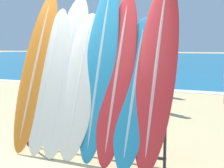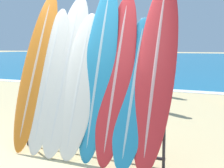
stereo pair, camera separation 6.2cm
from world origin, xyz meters
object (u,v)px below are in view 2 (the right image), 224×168
object	(u,v)px
surfboard_slot_2	(66,73)
person_far_right	(156,68)
person_near_water	(154,77)
surfboard_slot_1	(49,78)
surfboard_slot_7	(156,70)
surfboard_rack	(88,121)
surfboard_slot_6	(133,90)
surfboard_slot_5	(116,76)
surfboard_slot_4	(99,69)
surfboard_slot_0	(36,69)
surfboard_slot_3	(80,84)

from	to	relation	value
surfboard_slot_2	person_far_right	xyz separation A→B (m)	(-0.39, 5.86, -0.30)
person_near_water	surfboard_slot_1	bearing A→B (deg)	-37.05
surfboard_slot_7	person_near_water	world-z (taller)	surfboard_slot_7
surfboard_slot_7	person_far_right	xyz separation A→B (m)	(-1.78, 5.85, -0.38)
surfboard_rack	surfboard_slot_6	xyz separation A→B (m)	(0.69, 0.01, 0.49)
surfboard_rack	surfboard_slot_5	world-z (taller)	surfboard_slot_5
surfboard_slot_5	person_far_right	bearing A→B (deg)	101.84
surfboard_slot_4	surfboard_slot_0	bearing A→B (deg)	179.50
person_near_water	surfboard_slot_3	bearing A→B (deg)	-27.93
surfboard_slot_6	person_far_right	bearing A→B (deg)	104.27
surfboard_slot_1	surfboard_slot_4	xyz separation A→B (m)	(0.84, 0.04, 0.16)
surfboard_slot_6	surfboard_slot_3	bearing A→B (deg)	179.90
surfboard_rack	person_far_right	xyz separation A→B (m)	(-0.82, 5.94, 0.39)
surfboard_rack	surfboard_slot_0	size ratio (longest dim) A/B	0.92
surfboard_slot_1	surfboard_slot_4	world-z (taller)	surfboard_slot_4
surfboard_rack	surfboard_slot_0	distance (m)	1.23
surfboard_slot_0	surfboard_rack	bearing A→B (deg)	-4.99
surfboard_slot_2	surfboard_slot_5	xyz separation A→B (m)	(0.84, -0.01, -0.01)
person_near_water	surfboard_slot_7	bearing A→B (deg)	-10.14
surfboard_slot_5	surfboard_slot_7	distance (m)	0.56
surfboard_slot_2	person_far_right	bearing A→B (deg)	93.85
person_far_right	surfboard_slot_3	bearing A→B (deg)	176.41
surfboard_slot_1	surfboard_slot_2	size ratio (longest dim) A/B	0.92
person_far_right	surfboard_slot_7	bearing A→B (deg)	-173.11
surfboard_rack	surfboard_slot_5	bearing A→B (deg)	8.92
surfboard_rack	surfboard_slot_2	bearing A→B (deg)	169.76
surfboard_slot_0	person_far_right	bearing A→B (deg)	88.38
surfboard_slot_1	surfboard_slot_5	distance (m)	1.13
surfboard_slot_4	surfboard_slot_7	size ratio (longest dim) A/B	0.99
surfboard_slot_6	surfboard_slot_7	size ratio (longest dim) A/B	0.79
surfboard_rack	surfboard_slot_2	size ratio (longest dim) A/B	0.96
surfboard_slot_3	person_near_water	distance (m)	3.55
surfboard_slot_6	surfboard_slot_2	bearing A→B (deg)	176.41
surfboard_slot_0	person_far_right	size ratio (longest dim) A/B	1.51
surfboard_slot_5	surfboard_slot_7	size ratio (longest dim) A/B	0.93
surfboard_slot_7	person_far_right	world-z (taller)	surfboard_slot_7
surfboard_slot_5	person_far_right	size ratio (longest dim) A/B	1.44
surfboard_slot_4	surfboard_slot_6	bearing A→B (deg)	-7.08
person_near_water	person_far_right	bearing A→B (deg)	167.75
surfboard_slot_4	person_near_water	world-z (taller)	surfboard_slot_4
surfboard_slot_5	surfboard_slot_7	xyz separation A→B (m)	(0.55, 0.03, 0.09)
surfboard_slot_2	surfboard_slot_7	size ratio (longest dim) A/B	0.94
surfboard_slot_0	surfboard_slot_2	xyz separation A→B (m)	(0.56, -0.01, -0.04)
surfboard_slot_1	surfboard_slot_7	distance (m)	1.68
surfboard_rack	surfboard_slot_4	size ratio (longest dim) A/B	0.91
surfboard_slot_2	surfboard_slot_5	bearing A→B (deg)	-0.80
surfboard_slot_3	surfboard_slot_6	bearing A→B (deg)	-0.10
surfboard_slot_0	surfboard_slot_5	size ratio (longest dim) A/B	1.05
surfboard_slot_2	surfboard_slot_3	bearing A→B (deg)	-13.81
surfboard_slot_1	surfboard_rack	bearing A→B (deg)	-2.67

